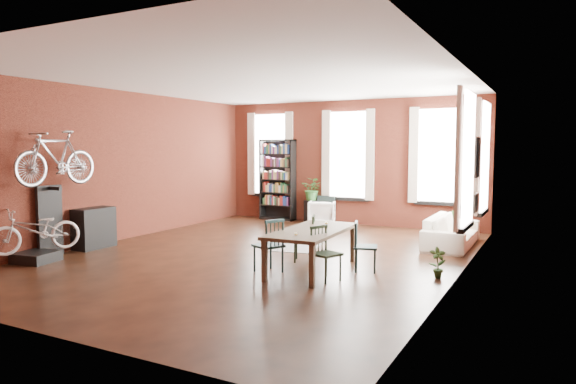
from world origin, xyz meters
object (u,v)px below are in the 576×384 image
Objects in this scene: dining_table at (312,250)px; dining_chair_b at (304,238)px; dining_chair_c at (326,254)px; dining_chair_d at (366,247)px; cream_sofa at (452,226)px; bike_trainer at (36,257)px; bicycle_floor at (35,210)px; bookshelf at (278,180)px; dining_chair_a at (268,245)px; white_armchair at (322,212)px; console_table at (94,228)px; plant_stand at (312,211)px.

dining_table is 2.47× the size of dining_chair_b.
dining_chair_c is 1.02× the size of dining_chair_d.
dining_chair_b is 1.00× the size of dining_chair_c.
cream_sofa is 7.83m from bike_trainer.
bookshelf is at bearing 99.53° from bicycle_floor.
dining_chair_a reaches higher than white_armchair.
dining_chair_a reaches higher than bike_trainer.
bookshelf is 6.74m from bike_trainer.
console_table reaches higher than white_armchair.
white_armchair reaches higher than plant_stand.
bicycle_floor is at bearing 48.65° from white_armchair.
white_armchair is 3.77m from cream_sofa.
white_armchair is at bearing -11.02° from bookshelf.
dining_chair_c is at bearing -62.82° from plant_stand.
console_table is 1.46m from bicycle_floor.
bicycle_floor reaches higher than cream_sofa.
dining_chair_b is (-0.43, 0.59, 0.06)m from dining_table.
cream_sofa reaches higher than dining_chair_c.
dining_chair_a is at bearing -30.75° from dining_chair_b.
dining_chair_b is 4.29m from console_table.
bicycle_floor is at bearing 93.62° from dining_chair_d.
plant_stand is (-0.43, 0.28, -0.05)m from white_armchair.
bicycle_floor is (-6.10, -4.86, 0.51)m from cream_sofa.
dining_chair_a is at bearing 85.73° from white_armchair.
bike_trainer is at bearing 126.30° from dining_chair_c.
dining_chair_d is 0.36× the size of bookshelf.
dining_chair_d is at bearing -55.72° from plant_stand.
dining_chair_b is 3.32m from cream_sofa.
cream_sofa is at bearing 29.33° from console_table.
dining_chair_d is at bearing 59.67° from dining_chair_b.
white_armchair is (-2.32, 5.07, -0.07)m from dining_chair_c.
cream_sofa is at bearing 61.00° from dining_table.
dining_chair_b is 1.01× the size of console_table.
dining_table is 0.71m from dining_chair_a.
dining_table is at bearing 39.49° from bicycle_floor.
white_armchair is 0.46× the size of bicycle_floor.
bike_trainer is at bearing -100.15° from bookshelf.
cream_sofa is at bearing -18.95° from bookshelf.
bicycle_floor is at bearing -99.94° from bookshelf.
dining_chair_d is at bearing 163.38° from cream_sofa.
console_table is at bearing -179.08° from dining_table.
bookshelf is 5.40m from console_table.
dining_table is 0.96× the size of cream_sofa.
bookshelf is at bearing 71.05° from cream_sofa.
dining_chair_b reaches higher than white_armchair.
dining_chair_a is at bearing -71.97° from plant_stand.
white_armchair is (-1.89, 4.63, -0.00)m from dining_table.
dining_chair_d is 2.94m from cream_sofa.
dining_chair_a is at bearing -1.38° from console_table.
plant_stand is (1.03, 0.00, -0.81)m from bookshelf.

